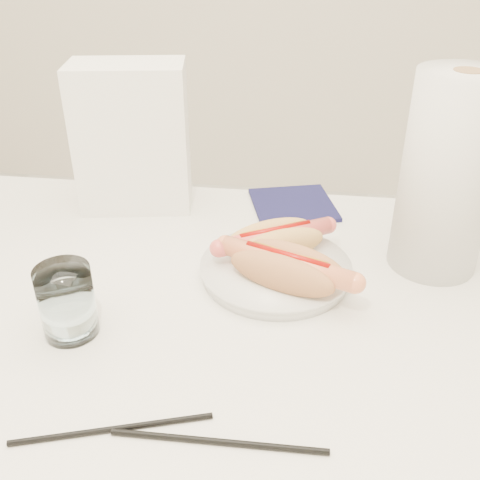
# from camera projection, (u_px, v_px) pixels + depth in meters

# --- Properties ---
(table) EXTENTS (1.20, 0.80, 0.75)m
(table) POSITION_uv_depth(u_px,v_px,m) (189.00, 352.00, 0.77)
(table) COLOR white
(table) RESTS_ON ground
(plate) EXTENTS (0.24, 0.24, 0.02)m
(plate) POSITION_uv_depth(u_px,v_px,m) (276.00, 271.00, 0.82)
(plate) COLOR white
(plate) RESTS_ON table
(hotdog_left) EXTENTS (0.17, 0.13, 0.05)m
(hotdog_left) POSITION_uv_depth(u_px,v_px,m) (275.00, 241.00, 0.83)
(hotdog_left) COLOR #E2A95A
(hotdog_left) RESTS_ON plate
(hotdog_right) EXTENTS (0.19, 0.13, 0.05)m
(hotdog_right) POSITION_uv_depth(u_px,v_px,m) (287.00, 268.00, 0.76)
(hotdog_right) COLOR #C17D4B
(hotdog_right) RESTS_ON plate
(water_glass) EXTENTS (0.07, 0.07, 0.10)m
(water_glass) POSITION_uv_depth(u_px,v_px,m) (67.00, 302.00, 0.69)
(water_glass) COLOR white
(water_glass) RESTS_ON table
(chopstick_near) EXTENTS (0.20, 0.07, 0.01)m
(chopstick_near) POSITION_uv_depth(u_px,v_px,m) (113.00, 429.00, 0.58)
(chopstick_near) COLOR black
(chopstick_near) RESTS_ON table
(chopstick_far) EXTENTS (0.22, 0.01, 0.01)m
(chopstick_far) POSITION_uv_depth(u_px,v_px,m) (219.00, 442.00, 0.56)
(chopstick_far) COLOR black
(chopstick_far) RESTS_ON table
(napkin_box) EXTENTS (0.21, 0.14, 0.25)m
(napkin_box) POSITION_uv_depth(u_px,v_px,m) (132.00, 138.00, 0.96)
(napkin_box) COLOR white
(napkin_box) RESTS_ON table
(navy_napkin) EXTENTS (0.18, 0.18, 0.01)m
(navy_napkin) POSITION_uv_depth(u_px,v_px,m) (293.00, 205.00, 1.01)
(navy_napkin) COLOR #13133C
(navy_napkin) RESTS_ON table
(paper_towel_roll) EXTENTS (0.15, 0.15, 0.29)m
(paper_towel_roll) POSITION_uv_depth(u_px,v_px,m) (447.00, 176.00, 0.78)
(paper_towel_roll) COLOR silver
(paper_towel_roll) RESTS_ON table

